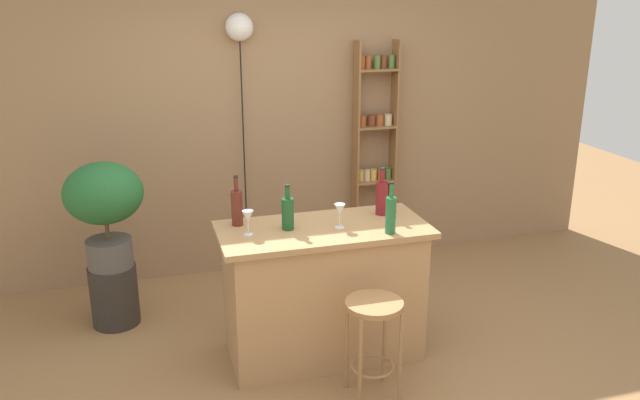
% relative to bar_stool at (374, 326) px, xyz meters
% --- Properties ---
extents(ground, '(12.00, 12.00, 0.00)m').
position_rel_bar_stool_xyz_m(ground, '(-0.15, 0.28, -0.49)').
color(ground, olive).
extents(back_wall, '(6.40, 0.10, 2.80)m').
position_rel_bar_stool_xyz_m(back_wall, '(-0.15, 2.23, 0.91)').
color(back_wall, '#997551').
rests_on(back_wall, ground).
extents(kitchen_counter, '(1.40, 0.65, 0.94)m').
position_rel_bar_stool_xyz_m(kitchen_counter, '(-0.15, 0.58, -0.02)').
color(kitchen_counter, tan).
rests_on(kitchen_counter, ground).
extents(bar_stool, '(0.35, 0.35, 0.65)m').
position_rel_bar_stool_xyz_m(bar_stool, '(0.00, 0.00, 0.00)').
color(bar_stool, '#997047').
rests_on(bar_stool, ground).
extents(spice_shelf, '(0.38, 0.16, 2.03)m').
position_rel_bar_stool_xyz_m(spice_shelf, '(0.78, 2.08, 0.58)').
color(spice_shelf, olive).
rests_on(spice_shelf, ground).
extents(plant_stool, '(0.35, 0.35, 0.47)m').
position_rel_bar_stool_xyz_m(plant_stool, '(-1.55, 1.43, -0.26)').
color(plant_stool, '#2D2823').
rests_on(plant_stool, ground).
extents(potted_plant, '(0.57, 0.51, 0.80)m').
position_rel_bar_stool_xyz_m(potted_plant, '(-1.55, 1.43, 0.48)').
color(potted_plant, '#514C47').
rests_on(potted_plant, plant_stool).
extents(bottle_spirits_clear, '(0.08, 0.08, 0.34)m').
position_rel_bar_stool_xyz_m(bottle_spirits_clear, '(0.31, 0.71, 0.58)').
color(bottle_spirits_clear, maroon).
rests_on(bottle_spirits_clear, kitchen_counter).
extents(bottle_sauce_amber, '(0.08, 0.08, 0.34)m').
position_rel_bar_stool_xyz_m(bottle_sauce_amber, '(-0.69, 0.77, 0.58)').
color(bottle_sauce_amber, '#5B2319').
rests_on(bottle_sauce_amber, kitchen_counter).
extents(bottle_olive_oil, '(0.07, 0.07, 0.34)m').
position_rel_bar_stool_xyz_m(bottle_olive_oil, '(0.23, 0.35, 0.58)').
color(bottle_olive_oil, '#236638').
rests_on(bottle_olive_oil, kitchen_counter).
extents(bottle_soda_blue, '(0.08, 0.08, 0.30)m').
position_rel_bar_stool_xyz_m(bottle_soda_blue, '(-0.38, 0.60, 0.57)').
color(bottle_soda_blue, '#194C23').
rests_on(bottle_soda_blue, kitchen_counter).
extents(wine_glass_left, '(0.07, 0.07, 0.16)m').
position_rel_bar_stool_xyz_m(wine_glass_left, '(-0.65, 0.57, 0.57)').
color(wine_glass_left, silver).
rests_on(wine_glass_left, kitchen_counter).
extents(wine_glass_center, '(0.07, 0.07, 0.16)m').
position_rel_bar_stool_xyz_m(wine_glass_center, '(-0.05, 0.54, 0.57)').
color(wine_glass_center, silver).
rests_on(wine_glass_center, kitchen_counter).
extents(pendant_globe_light, '(0.23, 0.23, 2.26)m').
position_rel_bar_stool_xyz_m(pendant_globe_light, '(-0.41, 2.12, 1.63)').
color(pendant_globe_light, black).
rests_on(pendant_globe_light, ground).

